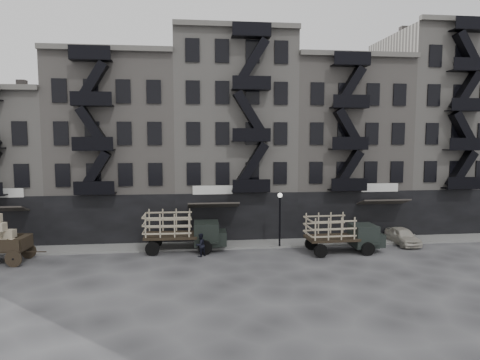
{
  "coord_description": "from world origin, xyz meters",
  "views": [
    {
      "loc": [
        -3.81,
        -29.08,
        8.51
      ],
      "look_at": [
        0.09,
        4.0,
        5.16
      ],
      "focal_mm": 32.0,
      "sensor_mm": 36.0,
      "label": 1
    }
  ],
  "objects": [
    {
      "name": "building_west",
      "position": [
        -20.0,
        9.83,
        6.0
      ],
      "size": [
        10.0,
        11.35,
        13.2
      ],
      "color": "#99948D",
      "rests_on": "ground"
    },
    {
      "name": "sidewalk",
      "position": [
        0.0,
        3.75,
        0.07
      ],
      "size": [
        55.0,
        2.5,
        0.15
      ],
      "primitive_type": "cube",
      "color": "slate",
      "rests_on": "ground"
    },
    {
      "name": "pedestrian_mid",
      "position": [
        -3.12,
        0.93,
        0.84
      ],
      "size": [
        1.03,
        1.01,
        1.68
      ],
      "primitive_type": "imported",
      "rotation": [
        0.0,
        0.0,
        3.85
      ],
      "color": "black",
      "rests_on": "ground"
    },
    {
      "name": "building_midwest",
      "position": [
        -10.0,
        9.83,
        7.5
      ],
      "size": [
        10.0,
        11.35,
        16.2
      ],
      "color": "gray",
      "rests_on": "ground"
    },
    {
      "name": "building_center",
      "position": [
        -0.0,
        9.82,
        8.5
      ],
      "size": [
        10.0,
        11.35,
        18.2
      ],
      "color": "#99948D",
      "rests_on": "ground"
    },
    {
      "name": "ground",
      "position": [
        0.0,
        0.0,
        0.0
      ],
      "size": [
        140.0,
        140.0,
        0.0
      ],
      "primitive_type": "plane",
      "color": "#38383A",
      "rests_on": "ground"
    },
    {
      "name": "car_east",
      "position": [
        13.0,
        2.6,
        0.67
      ],
      "size": [
        1.59,
        3.92,
        1.33
      ],
      "primitive_type": "imported",
      "rotation": [
        0.0,
        0.0,
        -0.01
      ],
      "color": "beige",
      "rests_on": "ground"
    },
    {
      "name": "building_mideast",
      "position": [
        10.0,
        9.83,
        7.5
      ],
      "size": [
        10.0,
        11.35,
        16.2
      ],
      "color": "gray",
      "rests_on": "ground"
    },
    {
      "name": "building_east",
      "position": [
        20.0,
        9.82,
        9.0
      ],
      "size": [
        10.0,
        11.35,
        19.2
      ],
      "color": "#99948D",
      "rests_on": "ground"
    },
    {
      "name": "lamp_post",
      "position": [
        3.0,
        2.6,
        2.78
      ],
      "size": [
        0.36,
        0.36,
        4.28
      ],
      "color": "black",
      "rests_on": "ground"
    },
    {
      "name": "stake_truck_west",
      "position": [
        -4.41,
        2.6,
        1.73
      ],
      "size": [
        6.11,
        2.66,
        3.03
      ],
      "rotation": [
        0.0,
        0.0,
        -0.03
      ],
      "color": "black",
      "rests_on": "ground"
    },
    {
      "name": "stake_truck_east",
      "position": [
        7.29,
        0.75,
        1.63
      ],
      "size": [
        5.76,
        2.54,
        2.85
      ],
      "rotation": [
        0.0,
        0.0,
        0.03
      ],
      "color": "black",
      "rests_on": "ground"
    }
  ]
}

